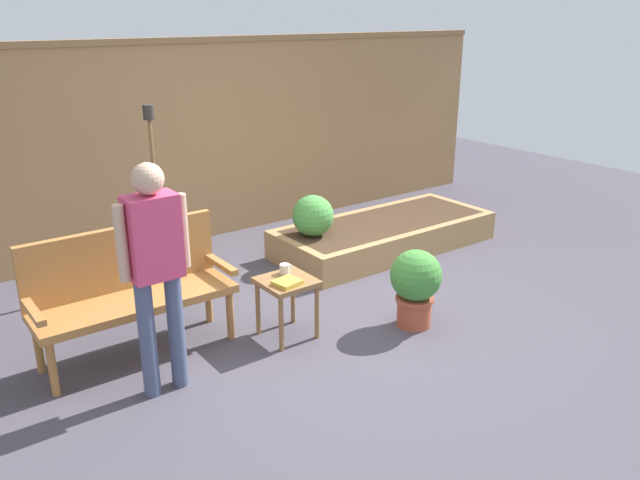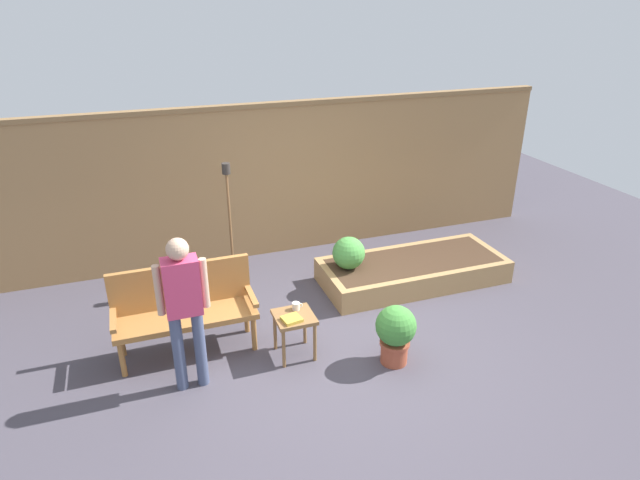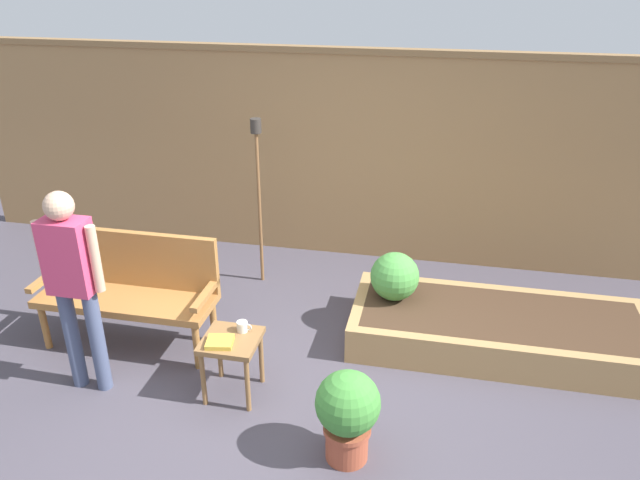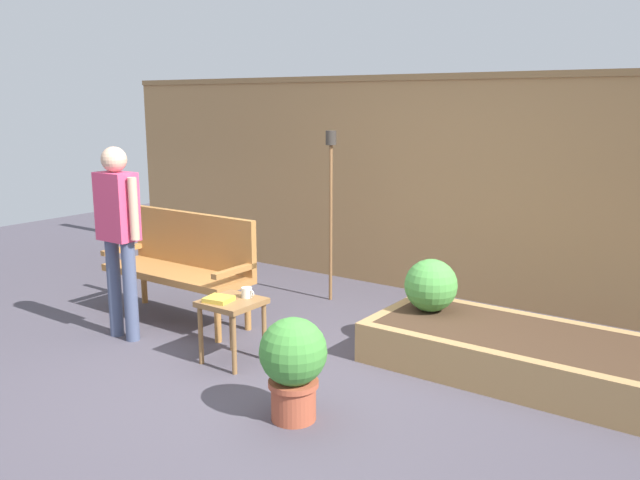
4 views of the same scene
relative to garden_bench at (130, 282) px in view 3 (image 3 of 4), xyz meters
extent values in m
plane|color=#47424C|center=(1.44, -0.59, -0.54)|extent=(14.00, 14.00, 0.00)
cube|color=#A37A4C|center=(1.44, 2.01, 0.51)|extent=(8.40, 0.10, 2.10)
cube|color=olive|center=(1.44, 2.01, 1.59)|extent=(8.40, 0.14, 0.06)
cylinder|color=#A87038|center=(0.66, 0.08, -0.34)|extent=(0.06, 0.06, 0.40)
cylinder|color=#A87038|center=(0.66, -0.28, -0.34)|extent=(0.06, 0.06, 0.40)
cylinder|color=#A87038|center=(-0.66, 0.08, -0.34)|extent=(0.06, 0.06, 0.40)
cylinder|color=#A87038|center=(-0.66, -0.28, -0.34)|extent=(0.06, 0.06, 0.40)
cube|color=#A87038|center=(0.00, -0.10, -0.11)|extent=(1.44, 0.48, 0.06)
cube|color=#A87038|center=(0.00, 0.11, 0.16)|extent=(1.44, 0.06, 0.48)
cube|color=#A87038|center=(-0.69, -0.10, 0.02)|extent=(0.06, 0.48, 0.04)
cube|color=#A87038|center=(0.69, -0.10, 0.02)|extent=(0.06, 0.48, 0.04)
cylinder|color=olive|center=(1.20, -0.34, -0.32)|extent=(0.04, 0.04, 0.44)
cylinder|color=olive|center=(1.20, -0.67, -0.32)|extent=(0.04, 0.04, 0.44)
cylinder|color=olive|center=(0.87, -0.34, -0.32)|extent=(0.04, 0.04, 0.44)
cylinder|color=olive|center=(0.87, -0.67, -0.32)|extent=(0.04, 0.04, 0.44)
cube|color=olive|center=(1.04, -0.51, -0.08)|extent=(0.40, 0.40, 0.04)
cylinder|color=silver|center=(1.09, -0.40, -0.03)|extent=(0.08, 0.08, 0.08)
torus|color=silver|center=(1.13, -0.40, -0.03)|extent=(0.06, 0.01, 0.06)
cube|color=gold|center=(0.99, -0.59, -0.05)|extent=(0.21, 0.20, 0.03)
cylinder|color=#A84C33|center=(1.96, -0.97, -0.44)|extent=(0.27, 0.27, 0.22)
cylinder|color=#A84C33|center=(1.96, -0.97, -0.31)|extent=(0.31, 0.31, 0.04)
sphere|color=#428938|center=(1.96, -0.97, -0.11)|extent=(0.41, 0.41, 0.41)
cube|color=#AD8451|center=(2.97, 0.06, -0.39)|extent=(2.40, 0.09, 0.30)
cube|color=#AD8451|center=(2.97, 0.97, -0.39)|extent=(2.40, 0.09, 0.30)
cube|color=#AD8451|center=(1.82, 0.52, -0.39)|extent=(0.09, 0.82, 0.30)
cube|color=#422D1E|center=(2.97, 0.52, -0.39)|extent=(2.22, 0.82, 0.30)
cylinder|color=brown|center=(2.09, 0.61, -0.21)|extent=(0.04, 0.04, 0.06)
sphere|color=#4C9942|center=(2.09, 0.61, -0.04)|extent=(0.41, 0.41, 0.41)
cylinder|color=brown|center=(0.74, 1.20, 0.21)|extent=(0.03, 0.03, 1.50)
cylinder|color=#332D28|center=(0.74, 1.20, 1.02)|extent=(0.10, 0.10, 0.13)
cylinder|color=#475170|center=(0.06, -0.65, -0.13)|extent=(0.11, 0.11, 0.82)
cylinder|color=#475170|center=(-0.14, -0.65, -0.13)|extent=(0.11, 0.11, 0.82)
cube|color=#D13D66|center=(-0.04, -0.65, 0.55)|extent=(0.32, 0.20, 0.54)
cylinder|color=tan|center=(0.16, -0.65, 0.55)|extent=(0.07, 0.07, 0.49)
cylinder|color=tan|center=(-0.24, -0.65, 0.55)|extent=(0.07, 0.07, 0.49)
sphere|color=tan|center=(-0.04, -0.65, 0.92)|extent=(0.20, 0.20, 0.20)
camera|label=1|loc=(-1.43, -4.25, 1.87)|focal=35.85mm
camera|label=2|loc=(-0.30, -5.05, 2.93)|focal=30.61mm
camera|label=3|loc=(2.40, -3.92, 2.41)|focal=34.17mm
camera|label=4|loc=(4.25, -3.91, 1.37)|focal=37.12mm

